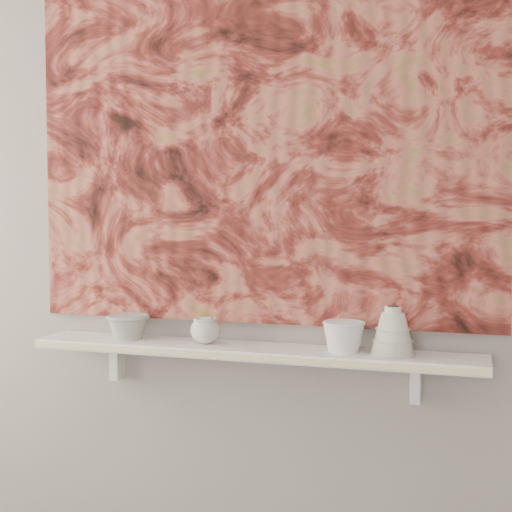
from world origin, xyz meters
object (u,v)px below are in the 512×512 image
at_px(bowl_white, 344,336).
at_px(bowl_grey, 128,326).
at_px(bell_vessel, 393,330).
at_px(painting, 258,147).
at_px(shelf, 250,351).
at_px(cup_cream, 205,330).

bearing_deg(bowl_white, bowl_grey, 180.00).
bearing_deg(bell_vessel, bowl_grey, 180.00).
relative_size(bell_vessel, bowl_white, 1.12).
relative_size(painting, bowl_white, 11.94).
bearing_deg(shelf, bowl_grey, 180.00).
height_order(shelf, bowl_white, bowl_white).
distance_m(bell_vessel, bowl_white, 0.14).
distance_m(painting, cup_cream, 0.59).
bearing_deg(bell_vessel, cup_cream, 180.00).
xyz_separation_m(bowl_grey, cup_cream, (0.27, 0.00, 0.00)).
height_order(shelf, cup_cream, cup_cream).
height_order(painting, cup_cream, painting).
relative_size(painting, bell_vessel, 10.71).
bearing_deg(bell_vessel, bowl_white, 180.00).
bearing_deg(shelf, painting, 90.00).
height_order(painting, bell_vessel, painting).
distance_m(shelf, bowl_white, 0.29).
height_order(cup_cream, bell_vessel, bell_vessel).
xyz_separation_m(shelf, bowl_grey, (-0.42, 0.00, 0.06)).
xyz_separation_m(cup_cream, bell_vessel, (0.58, 0.00, 0.03)).
bearing_deg(bowl_white, cup_cream, 180.00).
bearing_deg(painting, bowl_grey, -169.03).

